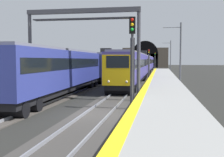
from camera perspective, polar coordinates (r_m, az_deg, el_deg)
The scene contains 14 objects.
ground_plane at distance 16.25m, azimuth -2.89°, elevation -7.54°, with size 320.00×320.00×0.00m, color black.
platform_right at distance 15.77m, azimuth 10.98°, elevation -6.16°, with size 112.00×3.53×0.97m, color gray.
platform_right_edge_strip at distance 15.73m, azimuth 5.46°, elevation -4.32°, with size 112.00×0.50×0.01m, color yellow.
track_main_line at distance 16.24m, azimuth -2.89°, elevation -7.40°, with size 160.00×2.97×0.21m.
track_adjacent_line at distance 18.03m, azimuth -18.90°, elevation -6.47°, with size 160.00×2.77×0.21m.
train_main_approaching at distance 54.84m, azimuth 6.20°, elevation 2.96°, with size 63.06×2.91×5.00m.
train_adjacent_platform at distance 44.72m, azimuth -1.20°, elevation 2.80°, with size 62.19×3.08×5.05m.
railway_signal_near at distance 17.61m, azimuth 4.18°, elevation 4.89°, with size 0.39×0.38×5.89m.
railway_signal_mid at distance 43.12m, azimuth 7.57°, elevation 3.37°, with size 0.39×0.38×4.85m.
railway_signal_far at distance 91.98m, azimuth 8.82°, elevation 3.98°, with size 0.39×0.38×5.71m.
overhead_signal_gantry at distance 22.21m, azimuth -6.10°, elevation 9.69°, with size 0.70×9.13×7.20m.
tunnel_portal at distance 113.41m, azimuth 6.84°, elevation 4.27°, with size 2.75×18.31×10.74m.
catenary_mast_near at distance 71.03m, azimuth 11.91°, elevation 4.52°, with size 0.22×2.25×7.98m.
catenary_mast_far at distance 36.17m, azimuth 13.83°, elevation 5.10°, with size 0.22×2.34×7.87m.
Camera 1 is at (-15.53, -3.53, 3.22)m, focal length 44.52 mm.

